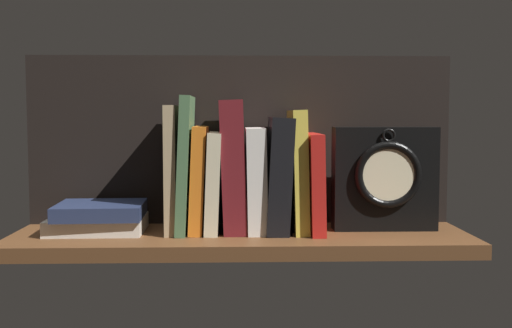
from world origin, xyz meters
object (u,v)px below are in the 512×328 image
book_red_requiem (313,182)px  book_black_skeptic (278,174)px  framed_clock (385,178)px  book_tan_shortstories (173,169)px  book_maroon_dawkins (233,166)px  book_orange_pandolfini (199,179)px  book_white_catcher (256,180)px  book_yellow_seinlanguage (298,171)px  book_green_romantic (185,164)px  book_cream_twain (214,182)px  book_stack_side (99,218)px

book_red_requiem → book_black_skeptic: bearing=180.0°
framed_clock → book_red_requiem: bearing=-179.7°
book_tan_shortstories → book_black_skeptic: bearing=0.0°
book_maroon_dawkins → book_black_skeptic: size_ratio=1.15×
book_orange_pandolfini → book_white_catcher: size_ratio=1.01×
book_yellow_seinlanguage → book_maroon_dawkins: bearing=180.0°
book_green_romantic → book_red_requiem: 23.35cm
book_orange_pandolfini → book_cream_twain: (2.68, 0.00, -0.53)cm
book_black_skeptic → book_yellow_seinlanguage: book_yellow_seinlanguage is taller
book_cream_twain → book_maroon_dawkins: book_maroon_dawkins is taller
book_green_romantic → book_stack_side: size_ratio=1.43×
book_maroon_dawkins → framed_clock: 27.67cm
book_orange_pandolfini → book_red_requiem: size_ratio=1.07×
book_tan_shortstories → book_red_requiem: book_tan_shortstories is taller
book_red_requiem → framed_clock: (13.12, 0.07, 0.73)cm
book_yellow_seinlanguage → framed_clock: (15.88, 0.07, -1.37)cm
book_green_romantic → book_yellow_seinlanguage: size_ratio=1.11×
book_yellow_seinlanguage → book_black_skeptic: bearing=180.0°
book_maroon_dawkins → book_red_requiem: book_maroon_dawkins is taller
book_tan_shortstories → book_cream_twain: 7.70cm
book_cream_twain → book_maroon_dawkins: 4.56cm
book_yellow_seinlanguage → book_red_requiem: 3.47cm
framed_clock → book_stack_side: framed_clock is taller
book_yellow_seinlanguage → book_cream_twain: bearing=180.0°
book_tan_shortstories → book_yellow_seinlanguage: book_tan_shortstories is taller
book_red_requiem → book_stack_side: (-38.59, -0.46, -6.19)cm
book_orange_pandolfini → book_maroon_dawkins: 6.66cm
book_green_romantic → book_cream_twain: book_green_romantic is taller
book_red_requiem → framed_clock: size_ratio=0.94×
book_cream_twain → book_white_catcher: book_white_catcher is taller
book_tan_shortstories → book_red_requiem: 25.46cm
book_green_romantic → framed_clock: 36.32cm
book_cream_twain → framed_clock: size_ratio=0.95×
book_white_catcher → book_maroon_dawkins: bearing=180.0°
book_yellow_seinlanguage → book_stack_side: (-35.82, -0.46, -8.29)cm
book_orange_pandolfini → book_maroon_dawkins: (6.24, 0.00, 2.32)cm
book_maroon_dawkins → book_stack_side: (-24.13, -0.46, -9.16)cm
book_tan_shortstories → framed_clock: book_tan_shortstories is taller
book_orange_pandolfini → book_stack_side: 19.15cm
book_cream_twain → book_stack_side: bearing=-178.7°
book_maroon_dawkins → book_yellow_seinlanguage: (11.69, 0.00, -0.86)cm
book_tan_shortstories → book_red_requiem: size_ratio=1.28×
book_white_catcher → book_yellow_seinlanguage: (7.58, 0.00, 1.59)cm
book_stack_side → book_green_romantic: bearing=1.7°
book_maroon_dawkins → book_red_requiem: (14.46, 0.00, -2.96)cm
book_cream_twain → book_stack_side: book_cream_twain is taller
book_cream_twain → book_black_skeptic: bearing=0.0°
book_black_skeptic → book_yellow_seinlanguage: size_ratio=0.94×
book_cream_twain → book_black_skeptic: (11.71, 0.00, 1.32)cm
book_orange_pandolfini → book_cream_twain: size_ratio=1.06×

